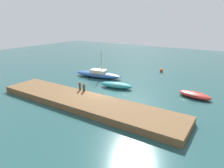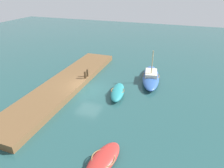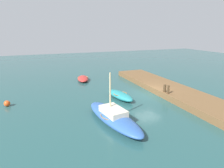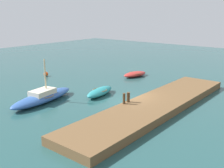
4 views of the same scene
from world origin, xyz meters
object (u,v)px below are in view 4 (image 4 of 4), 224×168
at_px(rowboat_teal, 100,92).
at_px(rowboat_red, 135,74).
at_px(mooring_post_west, 124,99).
at_px(mooring_post_mid_west, 128,97).
at_px(marker_buoy, 46,74).
at_px(sailboat_blue, 43,97).

distance_m(rowboat_teal, rowboat_red, 8.63).
bearing_deg(rowboat_teal, rowboat_red, 1.67).
bearing_deg(mooring_post_west, rowboat_teal, 65.38).
distance_m(mooring_post_west, mooring_post_mid_west, 0.57).
xyz_separation_m(rowboat_teal, marker_buoy, (1.82, 10.26, -0.08)).
bearing_deg(sailboat_blue, marker_buoy, 41.72).
height_order(mooring_post_west, marker_buoy, mooring_post_west).
bearing_deg(marker_buoy, mooring_post_west, -104.54).
relative_size(sailboat_blue, mooring_post_west, 8.36).
distance_m(rowboat_teal, mooring_post_west, 4.71).
bearing_deg(mooring_post_west, sailboat_blue, 111.00).
height_order(sailboat_blue, rowboat_teal, sailboat_blue).
xyz_separation_m(rowboat_red, mooring_post_mid_west, (-9.82, -6.05, 0.71)).
relative_size(sailboat_blue, mooring_post_mid_west, 8.94).
bearing_deg(marker_buoy, sailboat_blue, -129.52).
bearing_deg(rowboat_red, rowboat_teal, -157.65).
xyz_separation_m(mooring_post_west, mooring_post_mid_west, (0.56, 0.00, -0.03)).
distance_m(rowboat_teal, marker_buoy, 10.42).
distance_m(sailboat_blue, mooring_post_west, 7.29).
xyz_separation_m(rowboat_teal, mooring_post_mid_west, (-1.38, -4.24, 0.65)).
distance_m(mooring_post_west, marker_buoy, 15.00).
relative_size(rowboat_teal, marker_buoy, 7.49).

